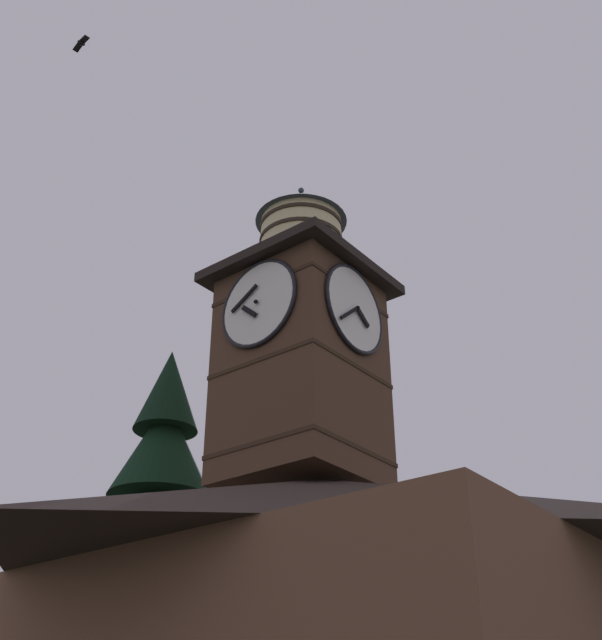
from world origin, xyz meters
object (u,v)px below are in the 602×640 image
Objects in this scene: clock_tower at (301,341)px; moon at (123,503)px; pine_tree_behind at (151,589)px; flying_bird_high at (81,43)px.

moon is (-18.46, -28.96, 5.51)m from clock_tower.
pine_tree_behind is (-0.50, -5.12, -5.05)m from clock_tower.
moon reaches higher than clock_tower.
pine_tree_behind is at bearing -162.02° from flying_bird_high.
moon is 2.42× the size of flying_bird_high.
flying_bird_high reaches higher than pine_tree_behind.
pine_tree_behind is 17.93× the size of flying_bird_high.
flying_bird_high is (5.25, -3.26, 7.79)m from clock_tower.
moon reaches higher than pine_tree_behind.
clock_tower is 0.69× the size of pine_tree_behind.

